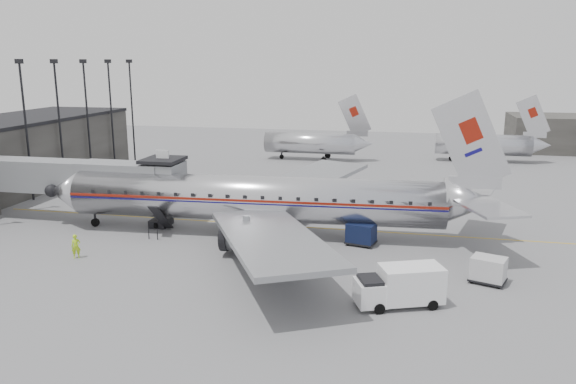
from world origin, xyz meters
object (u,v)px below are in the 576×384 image
(service_van, at_px, (400,285))
(ramp_worker, at_px, (76,246))
(baggage_cart_navy, at_px, (361,233))
(baggage_cart_white, at_px, (488,269))
(airliner, at_px, (264,199))

(service_van, bearing_deg, ramp_worker, 150.42)
(baggage_cart_navy, distance_m, ramp_worker, 22.91)
(ramp_worker, bearing_deg, service_van, -41.42)
(baggage_cart_navy, height_order, ramp_worker, ramp_worker)
(service_van, bearing_deg, baggage_cart_white, 19.42)
(airliner, bearing_deg, ramp_worker, -148.10)
(service_van, distance_m, baggage_cart_navy, 12.06)
(baggage_cart_navy, bearing_deg, baggage_cart_white, -20.85)
(airliner, xyz_separation_m, service_van, (12.08, -12.61, -1.91))
(airliner, height_order, baggage_cart_navy, airliner)
(airliner, xyz_separation_m, baggage_cart_white, (17.99, -7.49, -2.28))
(airliner, height_order, baggage_cart_white, airliner)
(airliner, relative_size, ramp_worker, 21.52)
(service_van, bearing_deg, baggage_cart_navy, 85.09)
(airliner, relative_size, service_van, 7.02)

